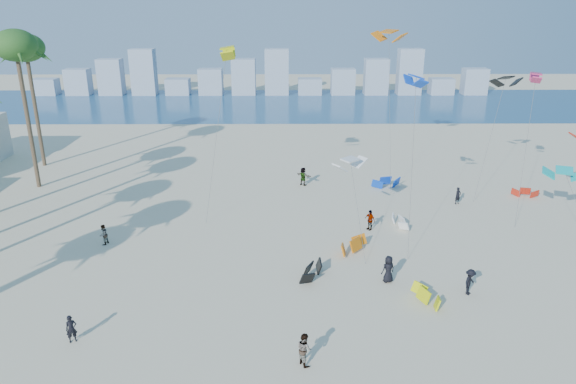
{
  "coord_description": "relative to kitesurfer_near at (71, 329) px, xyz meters",
  "views": [
    {
      "loc": [
        2.74,
        -18.99,
        17.32
      ],
      "look_at": [
        3.0,
        16.0,
        4.5
      ],
      "focal_mm": 33.26,
      "sensor_mm": 36.0,
      "label": 1
    }
  ],
  "objects": [
    {
      "name": "ocean",
      "position": [
        8.58,
        66.89,
        -0.78
      ],
      "size": [
        220.0,
        220.0,
        0.0
      ],
      "primitive_type": "plane",
      "color": "navy",
      "rests_on": "ground"
    },
    {
      "name": "kitesurfer_near",
      "position": [
        0.0,
        0.0,
        0.0
      ],
      "size": [
        0.68,
        0.6,
        1.56
      ],
      "primitive_type": "imported",
      "rotation": [
        0.0,
        0.0,
        0.51
      ],
      "color": "black",
      "rests_on": "ground"
    },
    {
      "name": "kitesurfer_mid",
      "position": [
        12.29,
        -1.92,
        0.1
      ],
      "size": [
        1.01,
        1.08,
        1.76
      ],
      "primitive_type": "imported",
      "rotation": [
        0.0,
        0.0,
        2.11
      ],
      "color": "gray",
      "rests_on": "ground"
    },
    {
      "name": "kitesurfers_far",
      "position": [
        15.48,
        14.01,
        0.07
      ],
      "size": [
        29.56,
        21.83,
        1.82
      ],
      "color": "black",
      "rests_on": "ground"
    },
    {
      "name": "grounded_kites",
      "position": [
        19.79,
        13.75,
        -0.34
      ],
      "size": [
        23.1,
        23.35,
        0.95
      ],
      "color": "orange",
      "rests_on": "ground"
    },
    {
      "name": "flying_kites",
      "position": [
        22.25,
        19.21,
        9.91
      ],
      "size": [
        31.23,
        21.48,
        15.0
      ],
      "color": "white",
      "rests_on": "ground"
    },
    {
      "name": "distant_skyline",
      "position": [
        7.39,
        76.89,
        2.31
      ],
      "size": [
        85.0,
        3.0,
        8.4
      ],
      "color": "#9EADBF",
      "rests_on": "ground"
    }
  ]
}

